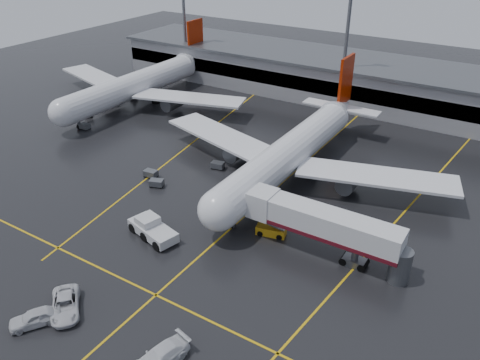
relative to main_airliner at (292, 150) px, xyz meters
The scene contains 21 objects.
ground 10.57m from the main_airliner, 90.00° to the right, with size 220.00×220.00×0.00m, color black.
apron_line_centre 10.57m from the main_airliner, 90.00° to the right, with size 0.25×90.00×0.02m, color gold.
apron_line_stop 31.98m from the main_airliner, 90.00° to the right, with size 60.00×0.25×0.02m, color gold.
apron_line_left 20.44m from the main_airliner, behind, with size 0.25×70.00×0.02m, color gold.
apron_line_right 18.49m from the main_airliner, ahead, with size 0.25×70.00×0.02m, color gold.
terminal 38.23m from the main_airliner, 90.00° to the left, with size 122.00×19.00×8.60m.
light_mast_left 56.34m from the main_airliner, 144.33° to the left, with size 3.00×1.20×25.45m.
light_mast_mid 34.26m from the main_airliner, 98.80° to the left, with size 3.00×1.20×25.45m.
main_airliner is the anchor object (origin of this frame).
second_airliner 43.68m from the main_airliner, 164.05° to the left, with size 48.80×45.60×14.10m.
jet_bridge 19.68m from the main_airliner, 52.90° to the right, with size 19.90×3.40×6.05m.
pushback_tractor 25.02m from the main_airliner, 107.49° to the right, with size 7.59×4.58×2.54m.
belt_loader 16.66m from the main_airliner, 72.10° to the right, with size 3.98×2.45×2.35m.
service_van_a 38.94m from the main_airliner, 99.18° to the right, with size 2.68×5.80×1.61m, color silver.
service_van_b 38.92m from the main_airliner, 80.76° to the right, with size 2.35×5.78×1.68m, color silver.
service_van_d 41.85m from the main_airliner, 100.04° to the right, with size 1.97×4.90×1.67m, color silver.
baggage_cart_a 20.88m from the main_airliner, 137.86° to the right, with size 2.33×1.93×1.12m.
baggage_cart_b 21.90m from the main_airliner, 146.22° to the right, with size 2.12×1.49×1.12m.
baggage_cart_c 12.17m from the main_airliner, 158.46° to the right, with size 2.21×1.66×1.12m.
baggage_cart_d 45.58m from the main_airliner, behind, with size 2.35×1.98×1.12m.
baggage_cart_e 41.37m from the main_airliner, behind, with size 2.07×1.41×1.12m.
Camera 1 is at (28.18, -50.12, 35.48)m, focal length 36.10 mm.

